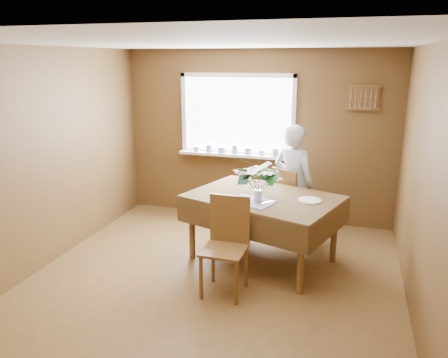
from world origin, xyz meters
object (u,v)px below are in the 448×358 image
(seated_woman, at_px, (293,184))
(dining_table, at_px, (263,204))
(chair_near, at_px, (227,241))
(chair_far, at_px, (289,201))
(flower_bouquet, at_px, (258,177))

(seated_woman, bearing_deg, dining_table, 93.71)
(chair_near, bearing_deg, chair_far, 75.86)
(chair_far, height_order, chair_near, chair_near)
(flower_bouquet, bearing_deg, dining_table, 81.71)
(dining_table, relative_size, seated_woman, 1.25)
(dining_table, xyz_separation_m, chair_near, (-0.22, -0.78, -0.17))
(chair_far, height_order, seated_woman, seated_woman)
(dining_table, bearing_deg, seated_woman, 90.00)
(chair_far, bearing_deg, flower_bouquet, 110.36)
(dining_table, bearing_deg, flower_bouquet, -79.70)
(chair_far, bearing_deg, dining_table, 109.15)
(chair_near, height_order, flower_bouquet, flower_bouquet)
(flower_bouquet, bearing_deg, seated_woman, 73.36)
(dining_table, bearing_deg, chair_near, -87.11)
(seated_woman, relative_size, flower_bouquet, 3.16)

